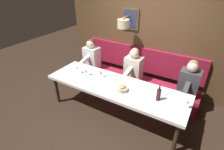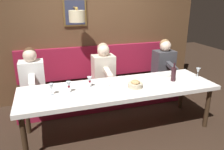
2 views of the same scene
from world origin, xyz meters
name	(u,v)px [view 1 (image 1 of 2)]	position (x,y,z in m)	size (l,w,h in m)	color
ground_plane	(115,113)	(0.00, 0.00, 0.00)	(12.00, 12.00, 0.00)	#332319
dining_table	(115,87)	(0.00, 0.00, 0.68)	(0.90, 2.94, 0.74)	white
banquette_bench	(132,86)	(0.89, 0.00, 0.23)	(0.52, 3.14, 0.45)	maroon
back_wall_panel	(145,36)	(1.46, 0.01, 1.36)	(0.59, 4.34, 2.90)	brown
diner_nearest	(190,79)	(0.88, -1.27, 0.82)	(0.60, 0.40, 0.79)	#3D3D42
diner_near	(134,65)	(0.88, 0.00, 0.82)	(0.60, 0.40, 0.79)	beige
diner_middle	(91,54)	(0.88, 1.25, 0.82)	(0.60, 0.40, 0.79)	white
place_setting_0	(110,78)	(0.17, 0.21, 0.75)	(0.24, 0.33, 0.01)	white
place_setting_1	(163,92)	(0.26, -0.90, 0.75)	(0.24, 0.31, 0.01)	silver
wine_glass_0	(187,103)	(-0.01, -1.39, 0.86)	(0.07, 0.07, 0.16)	silver
wine_glass_1	(77,68)	(0.00, 0.98, 0.86)	(0.07, 0.07, 0.16)	silver
wine_glass_2	(86,71)	(0.01, 0.75, 0.86)	(0.07, 0.07, 0.16)	silver
wine_glass_3	(101,72)	(0.12, 0.43, 0.86)	(0.07, 0.07, 0.16)	silver
wine_bottle	(159,95)	(-0.03, -0.90, 0.86)	(0.08, 0.08, 0.30)	#33191E
bread_bowl	(122,88)	(-0.10, -0.21, 0.79)	(0.22, 0.22, 0.12)	beige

